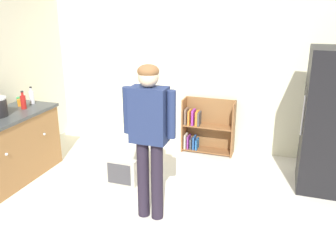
{
  "coord_description": "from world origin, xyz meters",
  "views": [
    {
      "loc": [
        1.16,
        -3.03,
        2.28
      ],
      "look_at": [
        -0.02,
        0.49,
        1.09
      ],
      "focal_mm": 37.95,
      "sensor_mm": 36.0,
      "label": 1
    }
  ],
  "objects": [
    {
      "name": "pet_carrier",
      "position": [
        -0.74,
        0.92,
        0.18
      ],
      "size": [
        0.42,
        0.55,
        0.36
      ],
      "color": "beige",
      "rests_on": "ground"
    },
    {
      "name": "orange_cup",
      "position": [
        -2.29,
        0.81,
        0.95
      ],
      "size": [
        0.08,
        0.08,
        0.09
      ],
      "primitive_type": "cylinder",
      "color": "orange",
      "rests_on": "kitchen_counter"
    },
    {
      "name": "ground_plane",
      "position": [
        0.0,
        0.0,
        0.0
      ],
      "size": [
        12.0,
        12.0,
        0.0
      ],
      "primitive_type": "plane",
      "color": "silver",
      "rests_on": "ground"
    },
    {
      "name": "back_wall",
      "position": [
        0.0,
        2.33,
        1.35
      ],
      "size": [
        5.2,
        0.06,
        2.7
      ],
      "primitive_type": "cube",
      "color": "beige",
      "rests_on": "ground"
    },
    {
      "name": "standing_person",
      "position": [
        -0.12,
        0.17,
        1.03
      ],
      "size": [
        0.57,
        0.22,
        1.7
      ],
      "color": "#251E2D",
      "rests_on": "ground"
    },
    {
      "name": "clear_bottle",
      "position": [
        -2.21,
        0.96,
        1.0
      ],
      "size": [
        0.07,
        0.07,
        0.25
      ],
      "color": "silver",
      "rests_on": "kitchen_counter"
    },
    {
      "name": "refrigerator",
      "position": [
        1.77,
        1.49,
        0.89
      ],
      "size": [
        0.73,
        0.68,
        1.78
      ],
      "color": "black",
      "rests_on": "ground"
    },
    {
      "name": "green_cup",
      "position": [
        -2.38,
        0.9,
        0.95
      ],
      "size": [
        0.08,
        0.08,
        0.09
      ],
      "primitive_type": "cylinder",
      "color": "green",
      "rests_on": "kitchen_counter"
    },
    {
      "name": "ketchup_bottle",
      "position": [
        -2.15,
        0.71,
        1.0
      ],
      "size": [
        0.07,
        0.07,
        0.25
      ],
      "color": "red",
      "rests_on": "kitchen_counter"
    },
    {
      "name": "bookshelf",
      "position": [
        0.03,
        2.15,
        0.38
      ],
      "size": [
        0.8,
        0.28,
        0.85
      ],
      "color": "brown",
      "rests_on": "ground"
    }
  ]
}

